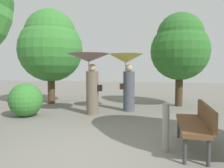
{
  "coord_description": "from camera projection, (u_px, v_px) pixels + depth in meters",
  "views": [
    {
      "loc": [
        1.46,
        -3.47,
        1.48
      ],
      "look_at": [
        0.0,
        3.78,
        0.94
      ],
      "focal_mm": 35.5,
      "sensor_mm": 36.0,
      "label": 1
    }
  ],
  "objects": [
    {
      "name": "person_left",
      "position": [
        90.0,
        69.0,
        7.01
      ],
      "size": [
        1.33,
        1.33,
        1.94
      ],
      "rotation": [
        0.0,
        0.0,
        1.45
      ],
      "color": "#6B5B4C",
      "rests_on": "ground"
    },
    {
      "name": "tree_mid_right",
      "position": [
        180.0,
        46.0,
        8.47
      ],
      "size": [
        2.23,
        2.23,
        3.59
      ],
      "color": "#42301E",
      "rests_on": "ground"
    },
    {
      "name": "person_right",
      "position": [
        127.0,
        69.0,
        7.56
      ],
      "size": [
        1.17,
        1.17,
        1.96
      ],
      "rotation": [
        0.0,
        0.0,
        1.45
      ],
      "color": "#474C56",
      "rests_on": "ground"
    },
    {
      "name": "park_bench",
      "position": [
        196.0,
        122.0,
        3.96
      ],
      "size": [
        0.53,
        1.51,
        0.83
      ],
      "rotation": [
        0.0,
        0.0,
        -1.6
      ],
      "color": "#38383D",
      "rests_on": "ground"
    },
    {
      "name": "bush_path_right",
      "position": [
        26.0,
        100.0,
        6.73
      ],
      "size": [
        1.02,
        1.02,
        1.02
      ],
      "primitive_type": "sphere",
      "color": "#387F33",
      "rests_on": "ground"
    },
    {
      "name": "tree_mid_left",
      "position": [
        51.0,
        45.0,
        9.12
      ],
      "size": [
        2.63,
        2.63,
        3.88
      ],
      "color": "#4C3823",
      "rests_on": "ground"
    },
    {
      "name": "ground_plane",
      "position": [
        68.0,
        155.0,
        3.78
      ],
      "size": [
        40.0,
        40.0,
        0.0
      ],
      "primitive_type": "plane",
      "color": "slate"
    },
    {
      "name": "path_marker_post",
      "position": [
        166.0,
        127.0,
        3.91
      ],
      "size": [
        0.12,
        0.12,
        0.86
      ],
      "primitive_type": "cylinder",
      "color": "gray",
      "rests_on": "ground"
    }
  ]
}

